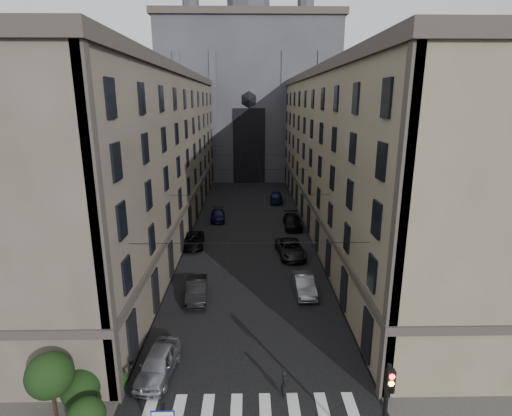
{
  "coord_description": "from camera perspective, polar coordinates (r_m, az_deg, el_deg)",
  "views": [
    {
      "loc": [
        -0.04,
        -11.76,
        15.53
      ],
      "look_at": [
        0.37,
        11.21,
        9.27
      ],
      "focal_mm": 28.0,
      "sensor_mm": 36.0,
      "label": 1
    }
  ],
  "objects": [
    {
      "name": "sidewalk_left",
      "position": [
        51.28,
        -12.76,
        -2.69
      ],
      "size": [
        7.0,
        80.0,
        0.15
      ],
      "primitive_type": "cube",
      "color": "#383533",
      "rests_on": "ground"
    },
    {
      "name": "sidewalk_right",
      "position": [
        51.29,
        10.89,
        -2.58
      ],
      "size": [
        7.0,
        80.0,
        0.15
      ],
      "primitive_type": "cube",
      "color": "#383533",
      "rests_on": "ground"
    },
    {
      "name": "zebra_crossing",
      "position": [
        22.84,
        -0.74,
        -27.57
      ],
      "size": [
        11.0,
        3.2,
        0.01
      ],
      "primitive_type": "cube",
      "color": "beige",
      "rests_on": "ground"
    },
    {
      "name": "building_left",
      "position": [
        49.99,
        -16.72,
        7.5
      ],
      "size": [
        13.6,
        60.6,
        18.85
      ],
      "color": "#494338",
      "rests_on": "ground"
    },
    {
      "name": "building_right",
      "position": [
        50.01,
        14.75,
        7.64
      ],
      "size": [
        13.6,
        60.6,
        18.85
      ],
      "color": "brown",
      "rests_on": "ground"
    },
    {
      "name": "gothic_tower",
      "position": [
        86.75,
        -1.05,
        16.74
      ],
      "size": [
        35.0,
        23.0,
        58.0
      ],
      "color": "#2D2D33",
      "rests_on": "ground"
    },
    {
      "name": "traffic_light_right",
      "position": [
        19.2,
        18.09,
        -25.24
      ],
      "size": [
        0.34,
        0.5,
        5.2
      ],
      "color": "black",
      "rests_on": "ground"
    },
    {
      "name": "shrub_cluster",
      "position": [
        23.34,
        -24.58,
        -22.36
      ],
      "size": [
        3.9,
        4.4,
        3.9
      ],
      "color": "black",
      "rests_on": "sidewalk_left"
    },
    {
      "name": "tram_wires",
      "position": [
        48.11,
        -0.97,
        5.32
      ],
      "size": [
        14.0,
        60.0,
        0.43
      ],
      "color": "black",
      "rests_on": "ground"
    },
    {
      "name": "car_left_near",
      "position": [
        25.41,
        -13.8,
        -20.75
      ],
      "size": [
        2.3,
        4.73,
        1.55
      ],
      "primitive_type": "imported",
      "rotation": [
        0.0,
        0.0,
        -0.1
      ],
      "color": "gray",
      "rests_on": "ground"
    },
    {
      "name": "car_left_midnear",
      "position": [
        32.99,
        -8.48,
        -11.53
      ],
      "size": [
        2.01,
        4.77,
        1.53
      ],
      "primitive_type": "imported",
      "rotation": [
        0.0,
        0.0,
        0.09
      ],
      "color": "black",
      "rests_on": "ground"
    },
    {
      "name": "car_left_midfar",
      "position": [
        44.08,
        -9.03,
        -4.6
      ],
      "size": [
        2.7,
        5.26,
        1.42
      ],
      "primitive_type": "imported",
      "rotation": [
        0.0,
        0.0,
        0.07
      ],
      "color": "black",
      "rests_on": "ground"
    },
    {
      "name": "car_left_far",
      "position": [
        53.21,
        -5.47,
        -1.06
      ],
      "size": [
        2.12,
        4.67,
        1.33
      ],
      "primitive_type": "imported",
      "rotation": [
        0.0,
        0.0,
        0.06
      ],
      "color": "black",
      "rests_on": "ground"
    },
    {
      "name": "car_right_near",
      "position": [
        33.84,
        6.89,
        -10.8
      ],
      "size": [
        1.66,
        4.51,
        1.48
      ],
      "primitive_type": "imported",
      "rotation": [
        0.0,
        0.0,
        0.02
      ],
      "color": "gray",
      "rests_on": "ground"
    },
    {
      "name": "car_right_midnear",
      "position": [
        41.18,
        4.98,
        -5.82
      ],
      "size": [
        3.09,
        5.78,
        1.54
      ],
      "primitive_type": "imported",
      "rotation": [
        0.0,
        0.0,
        0.1
      ],
      "color": "black",
      "rests_on": "ground"
    },
    {
      "name": "car_right_midfar",
      "position": [
        50.15,
        5.26,
        -1.94
      ],
      "size": [
        2.2,
        5.35,
        1.55
      ],
      "primitive_type": "imported",
      "rotation": [
        0.0,
        0.0,
        -0.01
      ],
      "color": "black",
      "rests_on": "ground"
    },
    {
      "name": "car_right_far",
      "position": [
        62.25,
        2.91,
        1.54
      ],
      "size": [
        2.24,
        4.87,
        1.62
      ],
      "primitive_type": "imported",
      "rotation": [
        0.0,
        0.0,
        -0.07
      ],
      "color": "black",
      "rests_on": "ground"
    },
    {
      "name": "pedestrian",
      "position": [
        23.46,
        4.07,
        -23.73
      ],
      "size": [
        0.43,
        0.61,
        1.58
      ],
      "primitive_type": "imported",
      "rotation": [
        0.0,
        0.0,
        1.66
      ],
      "color": "black",
      "rests_on": "ground"
    }
  ]
}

